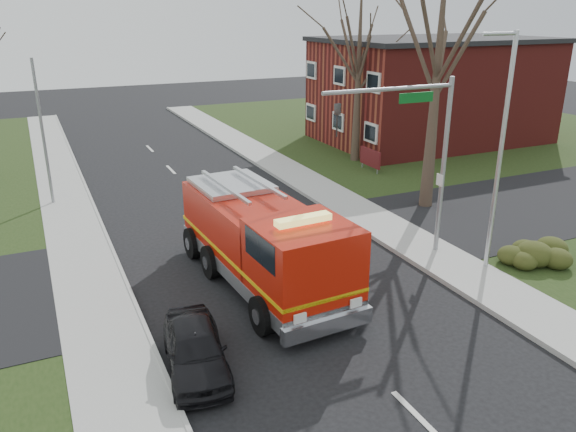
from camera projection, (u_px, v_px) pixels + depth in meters
name	position (u px, v px, depth m)	size (l,w,h in m)	color
ground	(305.00, 303.00, 18.29)	(120.00, 120.00, 0.00)	black
sidewalk_right	(455.00, 267.00, 20.72)	(2.40, 80.00, 0.15)	#9D9C97
sidewalk_left	(108.00, 346.00, 15.82)	(2.40, 80.00, 0.15)	#9D9C97
brick_building	(431.00, 90.00, 39.86)	(15.40, 10.40, 7.25)	maroon
health_center_sign	(370.00, 158.00, 32.78)	(0.12, 2.00, 1.40)	#571417
hedge_corner	(534.00, 252.00, 20.80)	(2.80, 2.00, 0.90)	#2E3714
bare_tree_near	(439.00, 49.00, 24.60)	(6.00, 6.00, 12.00)	#34271E
bare_tree_far	(359.00, 55.00, 33.17)	(5.25, 5.25, 10.50)	#34271E
traffic_signal_mast	(418.00, 138.00, 20.01)	(5.29, 0.18, 6.80)	gray
streetlight_pole	(500.00, 149.00, 19.12)	(1.48, 0.16, 8.40)	#B7BABF
utility_pole_far	(43.00, 135.00, 26.32)	(0.14, 0.14, 7.00)	gray
fire_engine	(264.00, 244.00, 19.00)	(3.60, 8.60, 3.40)	#B81708
parked_car_maroon	(195.00, 348.00, 14.72)	(1.53, 3.79, 1.29)	black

